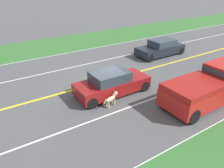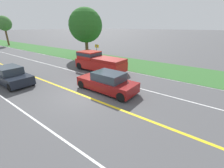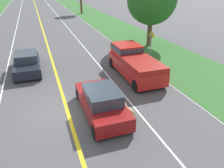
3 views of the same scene
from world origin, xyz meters
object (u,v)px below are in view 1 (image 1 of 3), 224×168
at_px(ego_car, 112,83).
at_px(pickup_truck, 211,85).
at_px(oncoming_car, 161,48).
at_px(dog, 112,98).

relative_size(ego_car, pickup_truck, 0.81).
xyz_separation_m(pickup_truck, oncoming_car, (-7.27, 3.28, -0.33)).
bearing_deg(dog, oncoming_car, 102.57).
relative_size(ego_car, dog, 3.76).
bearing_deg(oncoming_car, ego_car, 115.79).
distance_m(dog, pickup_truck, 5.53).
height_order(ego_car, pickup_truck, pickup_truck).
bearing_deg(pickup_truck, ego_car, -131.46).
bearing_deg(dog, pickup_truck, 45.08).
distance_m(dog, oncoming_car, 9.45).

